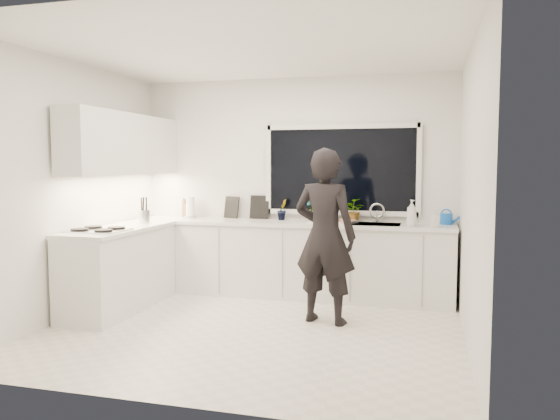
% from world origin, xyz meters
% --- Properties ---
extents(floor, '(4.00, 3.50, 0.02)m').
position_xyz_m(floor, '(0.00, 0.00, -0.01)').
color(floor, beige).
rests_on(floor, ground).
extents(wall_back, '(4.00, 0.02, 2.70)m').
position_xyz_m(wall_back, '(0.00, 1.76, 1.35)').
color(wall_back, white).
rests_on(wall_back, ground).
extents(wall_left, '(0.02, 3.50, 2.70)m').
position_xyz_m(wall_left, '(-2.01, 0.00, 1.35)').
color(wall_left, white).
rests_on(wall_left, ground).
extents(wall_right, '(0.02, 3.50, 2.70)m').
position_xyz_m(wall_right, '(2.01, 0.00, 1.35)').
color(wall_right, white).
rests_on(wall_right, ground).
extents(ceiling, '(4.00, 3.50, 0.02)m').
position_xyz_m(ceiling, '(0.00, 0.00, 2.71)').
color(ceiling, white).
rests_on(ceiling, wall_back).
extents(window, '(1.80, 0.02, 1.00)m').
position_xyz_m(window, '(0.60, 1.73, 1.55)').
color(window, black).
rests_on(window, wall_back).
extents(base_cabinets_back, '(3.92, 0.58, 0.88)m').
position_xyz_m(base_cabinets_back, '(0.00, 1.45, 0.44)').
color(base_cabinets_back, white).
rests_on(base_cabinets_back, floor).
extents(base_cabinets_left, '(0.58, 1.60, 0.88)m').
position_xyz_m(base_cabinets_left, '(-1.67, 0.35, 0.44)').
color(base_cabinets_left, white).
rests_on(base_cabinets_left, floor).
extents(countertop_back, '(3.94, 0.62, 0.04)m').
position_xyz_m(countertop_back, '(0.00, 1.44, 0.90)').
color(countertop_back, silver).
rests_on(countertop_back, base_cabinets_back).
extents(countertop_left, '(0.62, 1.60, 0.04)m').
position_xyz_m(countertop_left, '(-1.67, 0.35, 0.90)').
color(countertop_left, silver).
rests_on(countertop_left, base_cabinets_left).
extents(upper_cabinets, '(0.34, 2.10, 0.70)m').
position_xyz_m(upper_cabinets, '(-1.79, 0.70, 1.85)').
color(upper_cabinets, white).
rests_on(upper_cabinets, wall_left).
extents(sink, '(0.58, 0.42, 0.14)m').
position_xyz_m(sink, '(1.05, 1.45, 0.87)').
color(sink, silver).
rests_on(sink, countertop_back).
extents(faucet, '(0.03, 0.03, 0.22)m').
position_xyz_m(faucet, '(1.05, 1.65, 1.03)').
color(faucet, silver).
rests_on(faucet, countertop_back).
extents(stovetop, '(0.56, 0.48, 0.03)m').
position_xyz_m(stovetop, '(-1.69, -0.00, 0.94)').
color(stovetop, black).
rests_on(stovetop, countertop_left).
extents(person, '(0.72, 0.55, 1.78)m').
position_xyz_m(person, '(0.64, 0.44, 0.89)').
color(person, black).
rests_on(person, floor).
extents(pizza_tray, '(0.58, 0.50, 0.03)m').
position_xyz_m(pizza_tray, '(0.55, 1.42, 0.94)').
color(pizza_tray, '#BBBBC0').
rests_on(pizza_tray, countertop_back).
extents(pizza, '(0.53, 0.45, 0.01)m').
position_xyz_m(pizza, '(0.55, 1.42, 0.95)').
color(pizza, red).
rests_on(pizza, pizza_tray).
extents(watering_can, '(0.14, 0.14, 0.13)m').
position_xyz_m(watering_can, '(1.85, 1.61, 0.98)').
color(watering_can, blue).
rests_on(watering_can, countertop_back).
extents(paper_towel_roll, '(0.14, 0.14, 0.26)m').
position_xyz_m(paper_towel_roll, '(-1.35, 1.55, 1.05)').
color(paper_towel_roll, white).
rests_on(paper_towel_roll, countertop_back).
extents(knife_block, '(0.15, 0.13, 0.22)m').
position_xyz_m(knife_block, '(-1.41, 1.59, 1.03)').
color(knife_block, olive).
rests_on(knife_block, countertop_back).
extents(utensil_crock, '(0.14, 0.14, 0.16)m').
position_xyz_m(utensil_crock, '(-1.60, 0.80, 1.00)').
color(utensil_crock, '#AFAEB3').
rests_on(utensil_crock, countertop_left).
extents(picture_frame_large, '(0.21, 0.09, 0.28)m').
position_xyz_m(picture_frame_large, '(-0.83, 1.69, 1.06)').
color(picture_frame_large, black).
rests_on(picture_frame_large, countertop_back).
extents(picture_frame_small, '(0.25, 0.03, 0.30)m').
position_xyz_m(picture_frame_small, '(-0.45, 1.69, 1.07)').
color(picture_frame_small, black).
rests_on(picture_frame_small, countertop_back).
extents(herb_plants, '(1.11, 0.33, 0.30)m').
position_xyz_m(herb_plants, '(0.50, 1.61, 1.06)').
color(herb_plants, '#26662D').
rests_on(herb_plants, countertop_back).
extents(soap_bottles, '(0.38, 0.16, 0.30)m').
position_xyz_m(soap_bottles, '(1.54, 1.30, 1.06)').
color(soap_bottles, '#D8BF66').
rests_on(soap_bottles, countertop_back).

